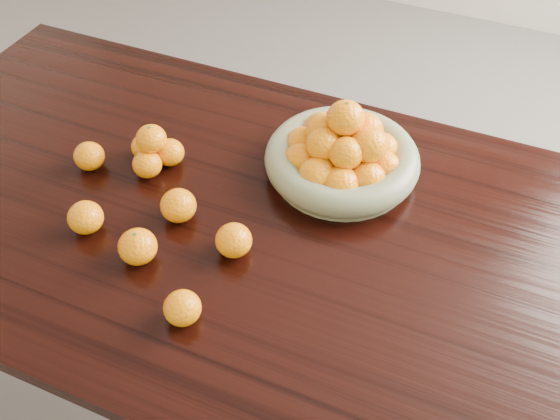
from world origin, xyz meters
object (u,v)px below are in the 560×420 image
at_px(fruit_bowl, 342,154).
at_px(orange_pyramid, 153,150).
at_px(dining_table, 267,251).
at_px(loose_orange_0, 138,247).

bearing_deg(fruit_bowl, orange_pyramid, -160.20).
height_order(dining_table, fruit_bowl, fruit_bowl).
height_order(orange_pyramid, loose_orange_0, orange_pyramid).
xyz_separation_m(dining_table, orange_pyramid, (-0.32, 0.07, 0.13)).
xyz_separation_m(dining_table, loose_orange_0, (-0.20, -0.19, 0.13)).
distance_m(dining_table, fruit_bowl, 0.28).
relative_size(fruit_bowl, orange_pyramid, 2.72).
bearing_deg(orange_pyramid, loose_orange_0, -65.25).
bearing_deg(dining_table, loose_orange_0, -136.45).
relative_size(dining_table, fruit_bowl, 5.55).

